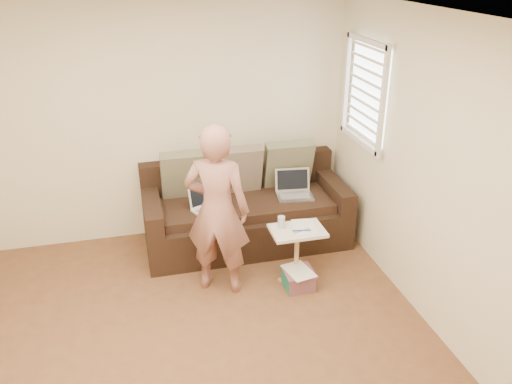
# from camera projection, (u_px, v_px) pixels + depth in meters

# --- Properties ---
(floor) EXTENTS (4.50, 4.50, 0.00)m
(floor) POSITION_uv_depth(u_px,v_px,m) (203.00, 363.00, 4.15)
(floor) COLOR brown
(floor) RESTS_ON ground
(ceiling) EXTENTS (4.50, 4.50, 0.00)m
(ceiling) POSITION_uv_depth(u_px,v_px,m) (184.00, 23.00, 3.06)
(ceiling) COLOR white
(ceiling) RESTS_ON wall_back
(wall_back) EXTENTS (4.00, 0.00, 4.00)m
(wall_back) POSITION_uv_depth(u_px,v_px,m) (164.00, 124.00, 5.58)
(wall_back) COLOR beige
(wall_back) RESTS_ON ground
(wall_right) EXTENTS (0.00, 4.50, 4.50)m
(wall_right) POSITION_uv_depth(u_px,v_px,m) (450.00, 189.00, 4.06)
(wall_right) COLOR beige
(wall_right) RESTS_ON ground
(window_blinds) EXTENTS (0.12, 0.88, 1.08)m
(window_blinds) POSITION_uv_depth(u_px,v_px,m) (365.00, 92.00, 5.20)
(window_blinds) COLOR white
(window_blinds) RESTS_ON wall_right
(sofa) EXTENTS (2.20, 0.95, 0.85)m
(sofa) POSITION_uv_depth(u_px,v_px,m) (246.00, 208.00, 5.71)
(sofa) COLOR black
(sofa) RESTS_ON ground
(pillow_left) EXTENTS (0.55, 0.29, 0.57)m
(pillow_left) POSITION_uv_depth(u_px,v_px,m) (187.00, 174.00, 5.62)
(pillow_left) COLOR #605F47
(pillow_left) RESTS_ON sofa
(pillow_mid) EXTENTS (0.55, 0.27, 0.57)m
(pillow_mid) POSITION_uv_depth(u_px,v_px,m) (237.00, 170.00, 5.73)
(pillow_mid) COLOR brown
(pillow_mid) RESTS_ON sofa
(pillow_right) EXTENTS (0.55, 0.28, 0.57)m
(pillow_right) POSITION_uv_depth(u_px,v_px,m) (288.00, 164.00, 5.89)
(pillow_right) COLOR #605F47
(pillow_right) RESTS_ON sofa
(laptop_silver) EXTENTS (0.42, 0.33, 0.26)m
(laptop_silver) POSITION_uv_depth(u_px,v_px,m) (295.00, 197.00, 5.73)
(laptop_silver) COLOR #B7BABC
(laptop_silver) RESTS_ON sofa
(laptop_white) EXTENTS (0.42, 0.37, 0.25)m
(laptop_white) POSITION_uv_depth(u_px,v_px,m) (211.00, 210.00, 5.44)
(laptop_white) COLOR white
(laptop_white) RESTS_ON sofa
(person) EXTENTS (0.72, 0.62, 1.66)m
(person) POSITION_uv_depth(u_px,v_px,m) (217.00, 210.00, 4.75)
(person) COLOR #9D555A
(person) RESTS_ON ground
(side_table) EXTENTS (0.51, 0.36, 0.56)m
(side_table) POSITION_uv_depth(u_px,v_px,m) (296.00, 255.00, 5.10)
(side_table) COLOR silver
(side_table) RESTS_ON ground
(drinking_glass) EXTENTS (0.07, 0.07, 0.12)m
(drinking_glass) POSITION_uv_depth(u_px,v_px,m) (281.00, 222.00, 4.98)
(drinking_glass) COLOR silver
(drinking_glass) RESTS_ON side_table
(scissors) EXTENTS (0.20, 0.15, 0.02)m
(scissors) POSITION_uv_depth(u_px,v_px,m) (302.00, 231.00, 4.94)
(scissors) COLOR silver
(scissors) RESTS_ON side_table
(paper_on_table) EXTENTS (0.25, 0.33, 0.00)m
(paper_on_table) POSITION_uv_depth(u_px,v_px,m) (304.00, 226.00, 5.03)
(paper_on_table) COLOR white
(paper_on_table) RESTS_ON side_table
(striped_box) EXTENTS (0.29, 0.29, 0.18)m
(striped_box) POSITION_uv_depth(u_px,v_px,m) (298.00, 279.00, 5.06)
(striped_box) COLOR #D41F50
(striped_box) RESTS_ON ground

